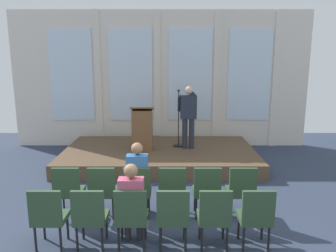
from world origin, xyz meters
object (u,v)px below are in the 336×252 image
(speaker, at_px, (188,113))
(audience_r1_c2, at_px, (132,200))
(chair_r1_c4, at_px, (214,214))
(chair_r1_c1, at_px, (90,214))
(chair_r1_c5, at_px, (256,214))
(chair_r0_c1, at_px, (103,188))
(chair_r0_c4, at_px, (207,188))
(chair_r0_c5, at_px, (241,188))
(chair_r0_c3, at_px, (172,188))
(chair_r1_c2, at_px, (131,214))
(mic_stand, at_px, (178,134))
(chair_r1_c3, at_px, (173,214))
(chair_r1_c0, at_px, (48,214))
(lectern, at_px, (142,129))
(chair_r0_c0, at_px, (68,188))
(audience_r0_c2, at_px, (138,175))
(chair_r0_c2, at_px, (137,188))

(speaker, height_order, audience_r1_c2, speaker)
(speaker, relative_size, chair_r1_c4, 1.76)
(chair_r1_c1, xyz_separation_m, chair_r1_c5, (2.38, 0.00, 0.00))
(chair_r1_c5, bearing_deg, chair_r0_c1, 158.05)
(chair_r0_c4, bearing_deg, chair_r1_c1, -151.75)
(chair_r0_c5, xyz_separation_m, chair_r1_c1, (-2.38, -0.96, 0.00))
(chair_r0_c3, height_order, chair_r1_c2, same)
(mic_stand, relative_size, chair_r1_c4, 1.65)
(chair_r1_c3, distance_m, chair_r1_c5, 1.19)
(chair_r1_c1, distance_m, chair_r1_c4, 1.79)
(chair_r0_c3, relative_size, chair_r1_c0, 1.00)
(lectern, height_order, chair_r1_c2, lectern)
(chair_r1_c1, bearing_deg, lectern, 83.71)
(audience_r1_c2, xyz_separation_m, chair_r1_c3, (0.60, -0.08, -0.18))
(chair_r0_c5, distance_m, audience_r1_c2, 2.00)
(mic_stand, relative_size, chair_r1_c3, 1.65)
(chair_r0_c4, bearing_deg, chair_r0_c0, 180.00)
(chair_r1_c0, relative_size, audience_r1_c2, 0.74)
(chair_r1_c0, bearing_deg, chair_r0_c0, 90.00)
(audience_r0_c2, bearing_deg, chair_r1_c2, -90.00)
(chair_r1_c2, relative_size, chair_r1_c4, 1.00)
(mic_stand, distance_m, chair_r1_c2, 4.46)
(chair_r0_c3, relative_size, chair_r1_c1, 1.00)
(chair_r0_c0, relative_size, chair_r0_c1, 1.00)
(chair_r1_c2, bearing_deg, chair_r0_c5, 28.25)
(lectern, height_order, audience_r1_c2, lectern)
(chair_r0_c5, xyz_separation_m, audience_r1_c2, (-1.79, -0.88, 0.18))
(chair_r1_c0, relative_size, chair_r1_c3, 1.00)
(chair_r0_c1, distance_m, chair_r0_c2, 0.60)
(chair_r0_c3, xyz_separation_m, chair_r1_c5, (1.19, -0.96, 0.00))
(audience_r0_c2, relative_size, chair_r0_c5, 1.42)
(chair_r0_c1, bearing_deg, audience_r0_c2, 7.70)
(chair_r0_c5, bearing_deg, lectern, 121.94)
(chair_r0_c1, relative_size, chair_r1_c0, 1.00)
(chair_r0_c1, distance_m, chair_r0_c3, 1.19)
(chair_r0_c2, relative_size, chair_r1_c1, 1.00)
(chair_r0_c3, height_order, chair_r1_c5, same)
(chair_r0_c5, distance_m, chair_r1_c0, 3.13)
(speaker, height_order, chair_r0_c5, speaker)
(chair_r0_c5, bearing_deg, audience_r1_c2, -153.87)
(chair_r0_c2, relative_size, chair_r0_c5, 1.00)
(mic_stand, height_order, audience_r1_c2, mic_stand)
(chair_r1_c2, distance_m, audience_r1_c2, 0.20)
(chair_r0_c3, xyz_separation_m, chair_r1_c1, (-1.19, -0.96, 0.00))
(lectern, height_order, chair_r1_c0, lectern)
(chair_r0_c2, bearing_deg, audience_r1_c2, -90.00)
(chair_r0_c0, height_order, chair_r0_c5, same)
(mic_stand, distance_m, chair_r0_c3, 3.43)
(chair_r0_c0, height_order, chair_r0_c3, same)
(chair_r0_c1, bearing_deg, speaker, 62.73)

